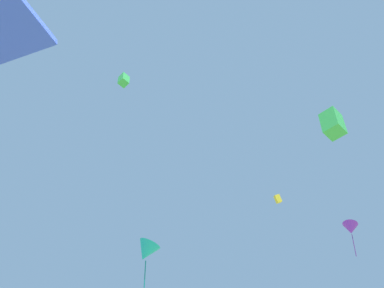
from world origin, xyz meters
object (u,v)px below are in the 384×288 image
Objects in this scene: distant_kite_yellow_high_left at (278,199)px; distant_kite_purple_low_left at (351,229)px; distant_kite_teal_low_right at (146,252)px; distant_kite_green_mid_left at (124,80)px; distant_kite_green_overhead_distant at (333,124)px.

distant_kite_purple_low_left is at bearing 19.93° from distant_kite_yellow_high_left.
distant_kite_teal_low_right is (-3.57, -13.95, -6.50)m from distant_kite_yellow_high_left.
distant_kite_yellow_high_left is at bearing -160.07° from distant_kite_purple_low_left.
distant_kite_purple_low_left is at bearing 61.23° from distant_kite_teal_low_right.
distant_kite_yellow_high_left is 0.74× the size of distant_kite_green_mid_left.
distant_kite_yellow_high_left is 0.27× the size of distant_kite_teal_low_right.
distant_kite_yellow_high_left is at bearing 73.63° from distant_kite_green_mid_left.
distant_kite_yellow_high_left is 16.87m from distant_kite_green_mid_left.
distant_kite_teal_low_right is 2.15× the size of distant_kite_green_overhead_distant.
distant_kite_green_overhead_distant is at bearing -85.42° from distant_kite_purple_low_left.
distant_kite_green_overhead_distant is at bearing -68.02° from distant_kite_yellow_high_left.
distant_kite_green_overhead_distant is (1.45, -18.11, -0.17)m from distant_kite_purple_low_left.
distant_kite_green_mid_left is 12.94m from distant_kite_green_overhead_distant.
distant_kite_purple_low_left is (8.68, 15.80, 3.75)m from distant_kite_teal_low_right.
distant_kite_green_mid_left is at bearing 177.80° from distant_kite_green_overhead_distant.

